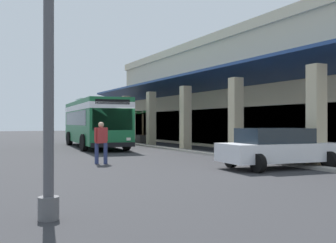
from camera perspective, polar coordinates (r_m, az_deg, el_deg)
The scene contains 7 objects.
ground at distance 27.87m, azimuth 10.36°, elevation -3.58°, with size 120.00×120.00×0.00m, color #2D2D30.
curb_strip at distance 26.76m, azimuth -1.40°, elevation -3.60°, with size 37.20×0.50×0.12m, color #9E998E.
plaza_building at distance 32.04m, azimuth 14.46°, elevation 3.74°, with size 31.30×15.62×7.67m.
transit_bus at distance 28.01m, azimuth -10.30°, elevation 0.23°, with size 11.40×3.62×3.34m.
parked_sedan_white at distance 15.43m, azimuth 15.14°, elevation -3.58°, with size 2.70×4.54×1.47m.
pedestrian at distance 16.70m, azimuth -9.37°, elevation -2.61°, with size 0.46×0.64×1.70m.
potted_palm at distance 32.99m, azimuth -3.52°, elevation -1.96°, with size 1.74×1.61×2.68m.
Camera 1 is at (22.34, -8.58, 1.69)m, focal length 43.47 mm.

